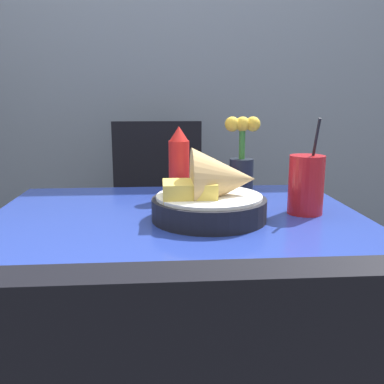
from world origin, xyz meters
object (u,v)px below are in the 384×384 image
(drink_cup, at_px, (306,186))
(chair_far_window, at_px, (158,210))
(flower_vase, at_px, (242,159))
(ketchup_bottle, at_px, (179,164))
(food_basket, at_px, (214,195))

(drink_cup, bearing_deg, chair_far_window, 115.28)
(chair_far_window, bearing_deg, flower_vase, -64.52)
(ketchup_bottle, height_order, drink_cup, drink_cup)
(food_basket, relative_size, drink_cup, 1.14)
(flower_vase, bearing_deg, food_basket, -112.74)
(ketchup_bottle, relative_size, drink_cup, 0.87)
(flower_vase, bearing_deg, drink_cup, -65.14)
(ketchup_bottle, distance_m, drink_cup, 0.37)
(chair_far_window, xyz_separation_m, flower_vase, (0.26, -0.55, 0.30))
(chair_far_window, distance_m, flower_vase, 0.68)
(chair_far_window, relative_size, food_basket, 3.39)
(drink_cup, height_order, flower_vase, drink_cup)
(chair_far_window, xyz_separation_m, food_basket, (0.14, -0.85, 0.25))
(food_basket, height_order, ketchup_bottle, ketchup_bottle)
(food_basket, height_order, flower_vase, flower_vase)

